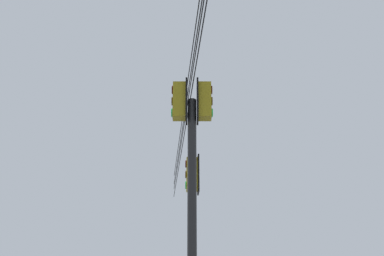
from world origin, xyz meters
TOP-DOWN VIEW (x-y plane):
  - signal_mast_assembly at (0.15, 0.15)m, footprint 3.24×3.38m
  - overhead_wire_span at (-0.16, 0.36)m, footprint 15.54×14.11m

SIDE VIEW (x-z plane):
  - signal_mast_assembly at x=0.15m, z-range 1.51..8.85m
  - overhead_wire_span at x=-0.16m, z-range 6.81..8.58m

